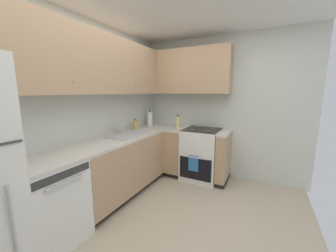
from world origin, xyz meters
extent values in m
cube|color=#BCAD93|center=(0.00, 0.00, -0.01)|extent=(3.67, 2.85, 0.02)
cube|color=silver|center=(0.00, 1.45, 1.26)|extent=(3.77, 0.05, 2.51)
cube|color=silver|center=(1.86, 0.00, 1.26)|extent=(0.05, 2.95, 2.51)
cylinder|color=silver|center=(-1.12, 0.71, 0.61)|extent=(0.02, 0.02, 0.67)
cube|color=white|center=(-0.65, 1.13, 0.43)|extent=(0.60, 0.60, 0.86)
cube|color=#333333|center=(-0.65, 0.82, 0.81)|extent=(0.55, 0.01, 0.07)
cube|color=silver|center=(-0.65, 0.81, 0.74)|extent=(0.36, 0.02, 0.02)
cube|color=tan|center=(0.44, 1.13, 0.47)|extent=(1.58, 0.60, 0.77)
cube|color=black|center=(0.44, 1.16, 0.04)|extent=(1.58, 0.54, 0.09)
sphere|color=tan|center=(0.09, 0.81, 0.62)|extent=(0.02, 0.02, 0.02)
sphere|color=tan|center=(0.79, 0.81, 0.62)|extent=(0.02, 0.02, 0.02)
cube|color=beige|center=(0.44, 1.13, 0.88)|extent=(2.79, 0.60, 0.03)
cube|color=tan|center=(1.54, 0.68, 0.47)|extent=(0.60, 0.29, 0.77)
cube|color=black|center=(1.57, 0.68, 0.04)|extent=(0.54, 0.29, 0.09)
cube|color=tan|center=(1.54, -0.18, 0.47)|extent=(0.60, 0.15, 0.77)
cube|color=black|center=(1.57, -0.18, 0.04)|extent=(0.54, 0.15, 0.09)
sphere|color=tan|center=(1.22, -0.18, 0.62)|extent=(0.02, 0.02, 0.02)
cube|color=beige|center=(1.54, 0.68, 0.88)|extent=(0.60, 0.29, 0.03)
cube|color=beige|center=(1.54, -0.18, 0.88)|extent=(0.60, 0.15, 0.03)
cube|color=white|center=(1.56, 0.22, 0.45)|extent=(0.64, 0.62, 0.89)
cube|color=black|center=(1.23, 0.22, 0.29)|extent=(0.02, 0.55, 0.38)
cube|color=silver|center=(1.21, 0.22, 0.49)|extent=(0.02, 0.43, 0.02)
cube|color=black|center=(1.56, 0.22, 0.90)|extent=(0.59, 0.60, 0.01)
cube|color=white|center=(1.86, 0.22, 0.97)|extent=(0.03, 0.60, 0.15)
cylinder|color=#4C4C4C|center=(1.41, 0.08, 0.91)|extent=(0.11, 0.11, 0.01)
cylinder|color=#4C4C4C|center=(1.41, 0.36, 0.91)|extent=(0.11, 0.11, 0.01)
cylinder|color=#4C4C4C|center=(1.70, 0.08, 0.91)|extent=(0.11, 0.11, 0.01)
cylinder|color=#4C4C4C|center=(1.70, 0.36, 0.91)|extent=(0.11, 0.11, 0.01)
cube|color=#2D6BB2|center=(1.21, 0.24, 0.38)|extent=(0.02, 0.17, 0.26)
cube|color=tan|center=(0.28, 1.27, 1.91)|extent=(2.47, 0.32, 0.78)
sphere|color=tan|center=(-0.26, 1.10, 1.66)|extent=(0.02, 0.02, 0.02)
sphere|color=tan|center=(0.82, 1.10, 1.66)|extent=(0.02, 0.02, 0.02)
cube|color=tan|center=(1.68, 0.61, 1.91)|extent=(0.32, 1.63, 0.78)
cube|color=#B7B7BC|center=(0.64, 1.10, 0.90)|extent=(0.70, 0.40, 0.01)
cube|color=gray|center=(0.64, 1.10, 0.85)|extent=(0.65, 0.36, 0.09)
cube|color=#99999E|center=(0.64, 1.10, 0.86)|extent=(0.02, 0.35, 0.06)
cylinder|color=silver|center=(0.64, 1.33, 1.01)|extent=(0.02, 0.02, 0.23)
cylinder|color=silver|center=(0.64, 1.25, 1.11)|extent=(0.02, 0.15, 0.02)
cylinder|color=silver|center=(0.69, 1.33, 0.92)|extent=(0.02, 0.02, 0.06)
cylinder|color=gold|center=(1.07, 1.31, 0.97)|extent=(0.06, 0.06, 0.16)
cylinder|color=#262626|center=(1.07, 1.31, 1.06)|extent=(0.02, 0.02, 0.03)
cylinder|color=white|center=(1.52, 1.29, 1.03)|extent=(0.11, 0.11, 0.27)
cylinder|color=#3F3F3F|center=(1.52, 1.29, 1.05)|extent=(0.02, 0.02, 0.33)
cylinder|color=beige|center=(1.54, 0.68, 1.00)|extent=(0.07, 0.07, 0.22)
cylinder|color=black|center=(1.54, 0.68, 1.12)|extent=(0.04, 0.04, 0.02)
camera|label=1|loc=(-1.69, -0.78, 1.55)|focal=20.67mm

